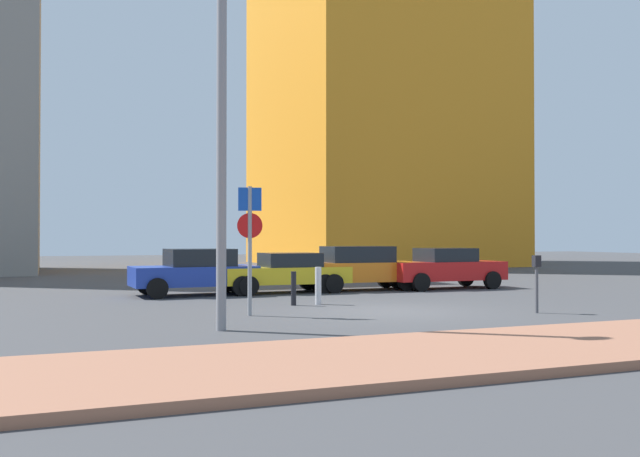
{
  "coord_description": "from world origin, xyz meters",
  "views": [
    {
      "loc": [
        -8.05,
        -15.18,
        1.83
      ],
      "look_at": [
        -1.33,
        1.47,
        2.09
      ],
      "focal_mm": 38.37,
      "sensor_mm": 36.0,
      "label": 1
    }
  ],
  "objects_px": {
    "parked_car_yellow": "(285,272)",
    "street_lamp": "(222,103)",
    "traffic_bollard_near": "(318,286)",
    "parked_car_orange": "(357,267)",
    "parked_car_blue": "(195,271)",
    "parking_sign_post": "(250,234)",
    "traffic_bollard_mid": "(294,288)",
    "parking_meter": "(537,276)",
    "parked_car_red": "(445,268)"
  },
  "relations": [
    {
      "from": "parked_car_yellow",
      "to": "street_lamp",
      "type": "height_order",
      "value": "street_lamp"
    },
    {
      "from": "traffic_bollard_near",
      "to": "parked_car_orange",
      "type": "bearing_deg",
      "value": 53.32
    },
    {
      "from": "street_lamp",
      "to": "parked_car_blue",
      "type": "bearing_deg",
      "value": 81.71
    },
    {
      "from": "parking_sign_post",
      "to": "traffic_bollard_near",
      "type": "xyz_separation_m",
      "value": [
        2.53,
        1.96,
        -1.41
      ]
    },
    {
      "from": "street_lamp",
      "to": "traffic_bollard_mid",
      "type": "distance_m",
      "value": 6.62
    },
    {
      "from": "parked_car_yellow",
      "to": "traffic_bollard_mid",
      "type": "distance_m",
      "value": 4.41
    },
    {
      "from": "parked_car_blue",
      "to": "traffic_bollard_mid",
      "type": "distance_m",
      "value": 4.69
    },
    {
      "from": "parking_sign_post",
      "to": "traffic_bollard_near",
      "type": "height_order",
      "value": "parking_sign_post"
    },
    {
      "from": "parking_meter",
      "to": "parked_car_orange",
      "type": "bearing_deg",
      "value": 96.8
    },
    {
      "from": "parked_car_blue",
      "to": "parking_sign_post",
      "type": "distance_m",
      "value": 6.36
    },
    {
      "from": "parking_meter",
      "to": "parked_car_yellow",
      "type": "bearing_deg",
      "value": 113.98
    },
    {
      "from": "parking_meter",
      "to": "traffic_bollard_mid",
      "type": "distance_m",
      "value": 6.34
    },
    {
      "from": "parking_meter",
      "to": "street_lamp",
      "type": "relative_size",
      "value": 0.18
    },
    {
      "from": "parked_car_yellow",
      "to": "parking_meter",
      "type": "distance_m",
      "value": 9.02
    },
    {
      "from": "parked_car_orange",
      "to": "street_lamp",
      "type": "distance_m",
      "value": 11.61
    },
    {
      "from": "parked_car_red",
      "to": "parking_sign_post",
      "type": "bearing_deg",
      "value": -147.47
    },
    {
      "from": "traffic_bollard_mid",
      "to": "street_lamp",
      "type": "bearing_deg",
      "value": -125.72
    },
    {
      "from": "parked_car_orange",
      "to": "traffic_bollard_near",
      "type": "relative_size",
      "value": 4.4
    },
    {
      "from": "traffic_bollard_near",
      "to": "parking_meter",
      "type": "bearing_deg",
      "value": -44.11
    },
    {
      "from": "parked_car_orange",
      "to": "traffic_bollard_mid",
      "type": "xyz_separation_m",
      "value": [
        -3.9,
        -4.28,
        -0.34
      ]
    },
    {
      "from": "traffic_bollard_near",
      "to": "street_lamp",
      "type": "bearing_deg",
      "value": -131.59
    },
    {
      "from": "parked_car_orange",
      "to": "parking_sign_post",
      "type": "xyz_separation_m",
      "value": [
        -5.7,
        -6.22,
        1.13
      ]
    },
    {
      "from": "parked_car_blue",
      "to": "traffic_bollard_mid",
      "type": "height_order",
      "value": "parked_car_blue"
    },
    {
      "from": "parked_car_red",
      "to": "parking_meter",
      "type": "bearing_deg",
      "value": -106.51
    },
    {
      "from": "parked_car_yellow",
      "to": "parking_sign_post",
      "type": "distance_m",
      "value": 6.99
    },
    {
      "from": "parking_sign_post",
      "to": "parking_meter",
      "type": "xyz_separation_m",
      "value": [
        6.69,
        -2.07,
        -1.02
      ]
    },
    {
      "from": "parked_car_yellow",
      "to": "parked_car_orange",
      "type": "distance_m",
      "value": 2.68
    },
    {
      "from": "street_lamp",
      "to": "traffic_bollard_mid",
      "type": "bearing_deg",
      "value": 54.28
    },
    {
      "from": "parked_car_blue",
      "to": "parked_car_orange",
      "type": "distance_m",
      "value": 5.71
    },
    {
      "from": "parked_car_orange",
      "to": "parking_sign_post",
      "type": "height_order",
      "value": "parking_sign_post"
    },
    {
      "from": "traffic_bollard_near",
      "to": "traffic_bollard_mid",
      "type": "relative_size",
      "value": 1.12
    },
    {
      "from": "parked_car_blue",
      "to": "parked_car_red",
      "type": "relative_size",
      "value": 0.91
    },
    {
      "from": "parking_sign_post",
      "to": "parked_car_blue",
      "type": "bearing_deg",
      "value": 90.04
    },
    {
      "from": "parked_car_yellow",
      "to": "parking_meter",
      "type": "bearing_deg",
      "value": -66.02
    },
    {
      "from": "traffic_bollard_mid",
      "to": "traffic_bollard_near",
      "type": "bearing_deg",
      "value": 1.49
    },
    {
      "from": "parked_car_yellow",
      "to": "parked_car_red",
      "type": "bearing_deg",
      "value": -4.12
    },
    {
      "from": "parked_car_yellow",
      "to": "parking_sign_post",
      "type": "bearing_deg",
      "value": -116.09
    },
    {
      "from": "parked_car_orange",
      "to": "street_lamp",
      "type": "bearing_deg",
      "value": -129.22
    },
    {
      "from": "traffic_bollard_mid",
      "to": "parked_car_red",
      "type": "bearing_deg",
      "value": 27.81
    },
    {
      "from": "parked_car_orange",
      "to": "traffic_bollard_mid",
      "type": "relative_size",
      "value": 4.91
    },
    {
      "from": "traffic_bollard_near",
      "to": "parked_car_blue",
      "type": "bearing_deg",
      "value": 120.55
    },
    {
      "from": "parked_car_red",
      "to": "traffic_bollard_near",
      "type": "relative_size",
      "value": 4.21
    },
    {
      "from": "parked_car_blue",
      "to": "parked_car_yellow",
      "type": "relative_size",
      "value": 0.92
    },
    {
      "from": "street_lamp",
      "to": "parking_meter",
      "type": "bearing_deg",
      "value": 1.67
    },
    {
      "from": "parking_meter",
      "to": "street_lamp",
      "type": "xyz_separation_m",
      "value": [
        -7.94,
        -0.23,
        3.61
      ]
    },
    {
      "from": "parking_sign_post",
      "to": "traffic_bollard_near",
      "type": "relative_size",
      "value": 2.96
    },
    {
      "from": "parked_car_yellow",
      "to": "parked_car_red",
      "type": "distance_m",
      "value": 6.0
    },
    {
      "from": "parked_car_orange",
      "to": "traffic_bollard_near",
      "type": "height_order",
      "value": "parked_car_orange"
    },
    {
      "from": "parked_car_yellow",
      "to": "parked_car_orange",
      "type": "relative_size",
      "value": 0.95
    },
    {
      "from": "parked_car_blue",
      "to": "street_lamp",
      "type": "height_order",
      "value": "street_lamp"
    }
  ]
}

